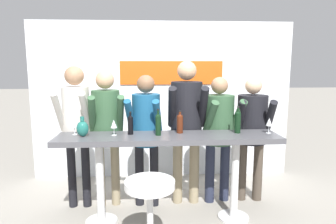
{
  "coord_description": "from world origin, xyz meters",
  "views": [
    {
      "loc": [
        -0.21,
        -3.24,
        1.78
      ],
      "look_at": [
        0.0,
        0.07,
        1.26
      ],
      "focal_mm": 32.0,
      "sensor_mm": 36.0,
      "label": 1
    }
  ],
  "objects_px": {
    "person_far_left": "(76,120)",
    "person_center": "(186,117)",
    "bar_stool": "(150,207)",
    "person_center_right": "(219,126)",
    "wine_bottle_2": "(180,123)",
    "wine_glass_1": "(74,124)",
    "person_right": "(252,126)",
    "wine_bottle_1": "(158,123)",
    "wine_glass_2": "(269,122)",
    "wine_bottle_3": "(130,124)",
    "decorative_vase": "(83,128)",
    "tasting_table": "(168,150)",
    "wine_glass_0": "(114,124)",
    "person_center_left": "(146,126)",
    "wine_bottle_0": "(238,121)",
    "person_left": "(106,123)"
  },
  "relations": [
    {
      "from": "person_center_right",
      "to": "wine_bottle_0",
      "type": "bearing_deg",
      "value": -83.22
    },
    {
      "from": "person_far_left",
      "to": "person_center_right",
      "type": "relative_size",
      "value": 1.08
    },
    {
      "from": "person_center_right",
      "to": "person_left",
      "type": "bearing_deg",
      "value": 170.46
    },
    {
      "from": "bar_stool",
      "to": "wine_glass_2",
      "type": "xyz_separation_m",
      "value": [
        1.36,
        0.71,
        0.63
      ]
    },
    {
      "from": "bar_stool",
      "to": "wine_bottle_3",
      "type": "bearing_deg",
      "value": 105.55
    },
    {
      "from": "person_left",
      "to": "wine_bottle_2",
      "type": "relative_size",
      "value": 6.58
    },
    {
      "from": "tasting_table",
      "to": "wine_glass_2",
      "type": "distance_m",
      "value": 1.19
    },
    {
      "from": "bar_stool",
      "to": "person_right",
      "type": "height_order",
      "value": "person_right"
    },
    {
      "from": "person_center_left",
      "to": "wine_glass_1",
      "type": "bearing_deg",
      "value": -149.92
    },
    {
      "from": "person_far_left",
      "to": "person_center",
      "type": "xyz_separation_m",
      "value": [
        1.36,
        0.03,
        0.02
      ]
    },
    {
      "from": "wine_bottle_3",
      "to": "person_center_right",
      "type": "bearing_deg",
      "value": 19.4
    },
    {
      "from": "wine_glass_1",
      "to": "wine_glass_2",
      "type": "bearing_deg",
      "value": -1.56
    },
    {
      "from": "person_center_right",
      "to": "person_right",
      "type": "distance_m",
      "value": 0.44
    },
    {
      "from": "wine_bottle_2",
      "to": "wine_glass_1",
      "type": "xyz_separation_m",
      "value": [
        -1.18,
        -0.01,
        0.0
      ]
    },
    {
      "from": "person_center_left",
      "to": "person_right",
      "type": "distance_m",
      "value": 1.36
    },
    {
      "from": "wine_bottle_1",
      "to": "wine_bottle_3",
      "type": "height_order",
      "value": "wine_bottle_1"
    },
    {
      "from": "tasting_table",
      "to": "wine_bottle_2",
      "type": "distance_m",
      "value": 0.34
    },
    {
      "from": "wine_bottle_1",
      "to": "wine_bottle_2",
      "type": "height_order",
      "value": "wine_bottle_1"
    },
    {
      "from": "person_right",
      "to": "bar_stool",
      "type": "bearing_deg",
      "value": -131.61
    },
    {
      "from": "bar_stool",
      "to": "wine_glass_1",
      "type": "bearing_deg",
      "value": 137.12
    },
    {
      "from": "person_center_left",
      "to": "person_center",
      "type": "height_order",
      "value": "person_center"
    },
    {
      "from": "person_center",
      "to": "person_left",
      "type": "bearing_deg",
      "value": -176.28
    },
    {
      "from": "person_center",
      "to": "person_center_right",
      "type": "xyz_separation_m",
      "value": [
        0.42,
        0.02,
        -0.13
      ]
    },
    {
      "from": "person_right",
      "to": "wine_glass_1",
      "type": "bearing_deg",
      "value": -162.71
    },
    {
      "from": "wine_bottle_1",
      "to": "decorative_vase",
      "type": "distance_m",
      "value": 0.83
    },
    {
      "from": "person_left",
      "to": "decorative_vase",
      "type": "relative_size",
      "value": 7.81
    },
    {
      "from": "person_center_right",
      "to": "wine_bottle_0",
      "type": "relative_size",
      "value": 5.28
    },
    {
      "from": "wine_glass_1",
      "to": "person_center_left",
      "type": "bearing_deg",
      "value": 21.01
    },
    {
      "from": "person_left",
      "to": "person_center",
      "type": "bearing_deg",
      "value": -8.69
    },
    {
      "from": "person_center_right",
      "to": "person_right",
      "type": "relative_size",
      "value": 1.0
    },
    {
      "from": "wine_bottle_0",
      "to": "wine_glass_0",
      "type": "xyz_separation_m",
      "value": [
        -1.4,
        -0.04,
        -0.02
      ]
    },
    {
      "from": "wine_bottle_3",
      "to": "wine_glass_1",
      "type": "distance_m",
      "value": 0.62
    },
    {
      "from": "tasting_table",
      "to": "person_center",
      "type": "xyz_separation_m",
      "value": [
        0.26,
        0.44,
        0.3
      ]
    },
    {
      "from": "wine_bottle_0",
      "to": "person_far_left",
      "type": "bearing_deg",
      "value": 169.75
    },
    {
      "from": "tasting_table",
      "to": "wine_bottle_1",
      "type": "relative_size",
      "value": 8.4
    },
    {
      "from": "bar_stool",
      "to": "person_center_right",
      "type": "xyz_separation_m",
      "value": [
        0.89,
        1.14,
        0.5
      ]
    },
    {
      "from": "decorative_vase",
      "to": "person_left",
      "type": "bearing_deg",
      "value": 64.78
    },
    {
      "from": "person_center",
      "to": "wine_glass_2",
      "type": "xyz_separation_m",
      "value": [
        0.9,
        -0.41,
        -0.0
      ]
    },
    {
      "from": "tasting_table",
      "to": "wine_glass_0",
      "type": "xyz_separation_m",
      "value": [
        -0.6,
        0.03,
        0.3
      ]
    },
    {
      "from": "person_far_left",
      "to": "decorative_vase",
      "type": "xyz_separation_m",
      "value": [
        0.16,
        -0.4,
        -0.02
      ]
    },
    {
      "from": "tasting_table",
      "to": "person_center",
      "type": "height_order",
      "value": "person_center"
    },
    {
      "from": "wine_bottle_2",
      "to": "decorative_vase",
      "type": "distance_m",
      "value": 1.08
    },
    {
      "from": "wine_bottle_1",
      "to": "wine_glass_0",
      "type": "height_order",
      "value": "wine_bottle_1"
    },
    {
      "from": "person_far_left",
      "to": "tasting_table",
      "type": "bearing_deg",
      "value": -19.95
    },
    {
      "from": "person_center_left",
      "to": "wine_bottle_2",
      "type": "xyz_separation_m",
      "value": [
        0.39,
        -0.29,
        0.1
      ]
    },
    {
      "from": "wine_bottle_3",
      "to": "wine_glass_1",
      "type": "bearing_deg",
      "value": 178.14
    },
    {
      "from": "bar_stool",
      "to": "wine_glass_1",
      "type": "relative_size",
      "value": 4.27
    },
    {
      "from": "wine_glass_1",
      "to": "wine_bottle_1",
      "type": "bearing_deg",
      "value": -5.1
    },
    {
      "from": "wine_bottle_1",
      "to": "bar_stool",
      "type": "bearing_deg",
      "value": -98.13
    },
    {
      "from": "bar_stool",
      "to": "wine_glass_1",
      "type": "height_order",
      "value": "wine_glass_1"
    }
  ]
}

